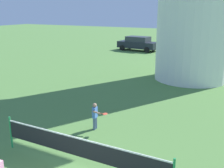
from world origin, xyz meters
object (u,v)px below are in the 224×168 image
tennis_net (79,148)px  parked_car_black (138,43)px  parked_car_mustard (196,47)px  player_far (96,115)px

tennis_net → parked_car_black: 23.70m
parked_car_mustard → player_far: bearing=-89.2°
parked_car_black → parked_car_mustard: same height
parked_car_black → parked_car_mustard: size_ratio=1.15×
tennis_net → player_far: 2.74m
player_far → parked_car_black: parked_car_black is taller
parked_car_black → player_far: bearing=-71.7°
tennis_net → parked_car_mustard: parked_car_mustard is taller
tennis_net → player_far: bearing=111.5°
tennis_net → parked_car_mustard: (-1.27, 22.56, 0.12)m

